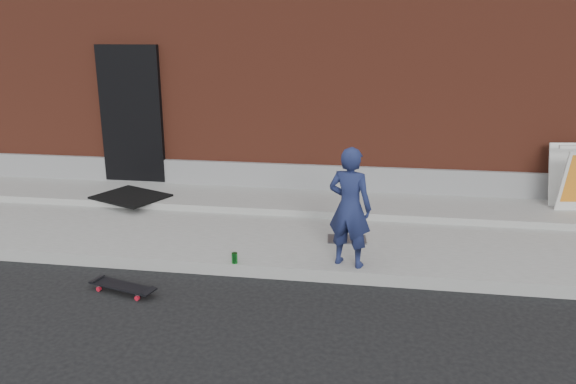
% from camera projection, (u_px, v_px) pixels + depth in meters
% --- Properties ---
extents(ground, '(80.00, 80.00, 0.00)m').
position_uv_depth(ground, '(246.00, 277.00, 6.50)').
color(ground, black).
rests_on(ground, ground).
extents(sidewalk, '(20.00, 3.00, 0.15)m').
position_uv_depth(sidewalk, '(270.00, 228.00, 7.90)').
color(sidewalk, gray).
rests_on(sidewalk, ground).
extents(apron, '(20.00, 1.20, 0.10)m').
position_uv_depth(apron, '(281.00, 200.00, 8.72)').
color(apron, gray).
rests_on(apron, sidewalk).
extents(building, '(20.00, 8.10, 5.00)m').
position_uv_depth(building, '(315.00, 41.00, 12.43)').
color(building, maroon).
rests_on(building, ground).
extents(child, '(0.58, 0.47, 1.39)m').
position_uv_depth(child, '(350.00, 207.00, 6.30)').
color(child, '#1A224B').
rests_on(child, sidewalk).
extents(skateboard, '(0.78, 0.39, 0.09)m').
position_uv_depth(skateboard, '(122.00, 287.00, 6.11)').
color(skateboard, '#B31223').
rests_on(skateboard, ground).
extents(pizza_sign, '(0.65, 0.73, 0.93)m').
position_uv_depth(pizza_sign, '(575.00, 178.00, 8.04)').
color(pizza_sign, silver).
rests_on(pizza_sign, apron).
extents(soda_can, '(0.08, 0.08, 0.13)m').
position_uv_depth(soda_can, '(235.00, 258.00, 6.51)').
color(soda_can, '#198028').
rests_on(soda_can, sidewalk).
extents(doormat, '(1.26, 1.16, 0.03)m').
position_uv_depth(doormat, '(131.00, 197.00, 8.70)').
color(doormat, black).
rests_on(doormat, apron).
extents(utility_plate, '(0.52, 0.36, 0.01)m').
position_uv_depth(utility_plate, '(347.00, 239.00, 7.24)').
color(utility_plate, '#4D4E52').
rests_on(utility_plate, sidewalk).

